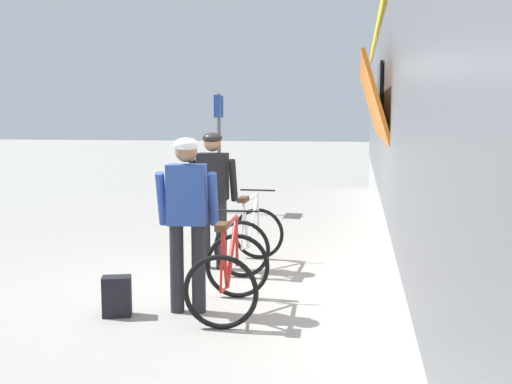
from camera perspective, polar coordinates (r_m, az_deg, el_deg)
ground_plane at (r=7.26m, az=-2.79°, el=-8.81°), size 80.00×80.00×0.00m
cyclist_near_in_dark at (r=8.02m, az=-3.96°, el=0.38°), size 0.61×0.31×1.76m
cyclist_far_in_blue at (r=6.24m, az=-6.32°, el=-1.55°), size 0.63×0.35×1.76m
bicycle_near_white at (r=8.13m, az=-0.51°, el=-4.16°), size 0.76×1.10×0.99m
bicycle_far_red at (r=6.32m, az=-2.44°, el=-7.45°), size 0.75×1.10×0.99m
backpack_on_platform at (r=6.41m, az=-12.58°, el=-9.27°), size 0.32×0.25×0.40m
platform_sign_post at (r=12.64m, az=-3.41°, el=5.41°), size 0.08×0.70×2.40m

